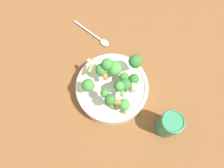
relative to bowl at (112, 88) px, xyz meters
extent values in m
plane|color=brown|center=(0.00, 0.00, -0.03)|extent=(3.00, 3.00, 0.00)
cylinder|color=silver|center=(0.00, 0.00, -0.01)|extent=(0.24, 0.24, 0.05)
torus|color=silver|center=(0.00, 0.00, 0.02)|extent=(0.24, 0.24, 0.01)
cylinder|color=#8CB766|center=(0.01, 0.04, 0.03)|extent=(0.02, 0.02, 0.02)
sphere|color=#479342|center=(0.01, 0.04, 0.06)|extent=(0.05, 0.05, 0.05)
cylinder|color=#8CB766|center=(-0.01, 0.04, 0.07)|extent=(0.01, 0.01, 0.02)
sphere|color=#3D8438|center=(-0.01, 0.04, 0.09)|extent=(0.04, 0.04, 0.04)
cylinder|color=#8CB766|center=(0.04, -0.01, 0.04)|extent=(0.01, 0.01, 0.01)
sphere|color=#33722D|center=(0.04, -0.01, 0.07)|extent=(0.04, 0.04, 0.04)
cylinder|color=#8CB766|center=(0.04, 0.02, 0.03)|extent=(0.01, 0.01, 0.01)
sphere|color=#3D8438|center=(0.04, 0.02, 0.05)|extent=(0.03, 0.03, 0.03)
cylinder|color=#8CB766|center=(-0.03, 0.04, 0.04)|extent=(0.01, 0.01, 0.02)
sphere|color=#3D8438|center=(-0.03, 0.04, 0.07)|extent=(0.04, 0.04, 0.04)
cylinder|color=#8CB766|center=(0.02, -0.02, 0.07)|extent=(0.01, 0.01, 0.01)
sphere|color=#479342|center=(0.02, -0.02, 0.09)|extent=(0.03, 0.03, 0.03)
cylinder|color=#8CB766|center=(-0.01, -0.06, 0.06)|extent=(0.01, 0.01, 0.02)
sphere|color=#33722D|center=(-0.01, -0.06, 0.08)|extent=(0.03, 0.03, 0.03)
cylinder|color=#8CB766|center=(0.07, 0.01, 0.04)|extent=(0.01, 0.01, 0.01)
sphere|color=#33722D|center=(0.07, 0.01, 0.06)|extent=(0.03, 0.03, 0.03)
cylinder|color=#8CB766|center=(0.04, -0.07, 0.04)|extent=(0.01, 0.01, 0.02)
sphere|color=#479342|center=(0.04, -0.07, 0.06)|extent=(0.03, 0.03, 0.03)
cylinder|color=#8CB766|center=(0.07, 0.06, 0.06)|extent=(0.01, 0.01, 0.02)
sphere|color=#33722D|center=(0.07, 0.06, 0.09)|extent=(0.04, 0.04, 0.04)
cylinder|color=#8CB766|center=(-0.02, -0.04, 0.07)|extent=(0.01, 0.01, 0.01)
sphere|color=#3D8438|center=(-0.02, -0.04, 0.08)|extent=(0.03, 0.03, 0.03)
cylinder|color=#8CB766|center=(-0.07, -0.02, 0.04)|extent=(0.01, 0.01, 0.02)
sphere|color=#3D8438|center=(-0.07, -0.02, 0.07)|extent=(0.04, 0.04, 0.04)
cylinder|color=#8CB766|center=(0.02, -0.02, 0.05)|extent=(0.01, 0.01, 0.01)
sphere|color=#33722D|center=(0.02, -0.02, 0.07)|extent=(0.03, 0.03, 0.03)
cylinder|color=#729E4C|center=(0.03, -0.03, 0.06)|extent=(0.01, 0.03, 0.01)
cylinder|color=beige|center=(0.06, -0.01, 0.03)|extent=(0.02, 0.03, 0.01)
cylinder|color=beige|center=(-0.07, 0.06, 0.06)|extent=(0.02, 0.02, 0.01)
cylinder|color=#729E4C|center=(0.04, -0.08, 0.03)|extent=(0.02, 0.02, 0.01)
cylinder|color=#729E4C|center=(-0.07, 0.04, 0.06)|extent=(0.02, 0.03, 0.01)
cylinder|color=orange|center=(-0.02, 0.02, 0.07)|extent=(0.02, 0.02, 0.01)
cylinder|color=beige|center=(-0.08, 0.04, 0.04)|extent=(0.02, 0.03, 0.01)
cylinder|color=orange|center=(0.02, -0.07, 0.07)|extent=(0.02, 0.02, 0.01)
cylinder|color=#729E4C|center=(0.00, -0.07, 0.03)|extent=(0.03, 0.03, 0.01)
cylinder|color=beige|center=(0.06, -0.02, 0.06)|extent=(0.02, 0.02, 0.01)
cylinder|color=beige|center=(-0.03, 0.05, 0.05)|extent=(0.02, 0.02, 0.01)
cylinder|color=#2D7F51|center=(0.17, -0.12, 0.02)|extent=(0.07, 0.07, 0.10)
torus|color=#2D7F51|center=(0.17, -0.12, 0.08)|extent=(0.07, 0.07, 0.01)
cylinder|color=silver|center=(-0.09, 0.24, -0.02)|extent=(0.11, 0.09, 0.01)
ellipsoid|color=silver|center=(-0.03, 0.19, -0.02)|extent=(0.04, 0.04, 0.01)
camera|label=1|loc=(0.00, -0.23, 0.68)|focal=35.00mm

